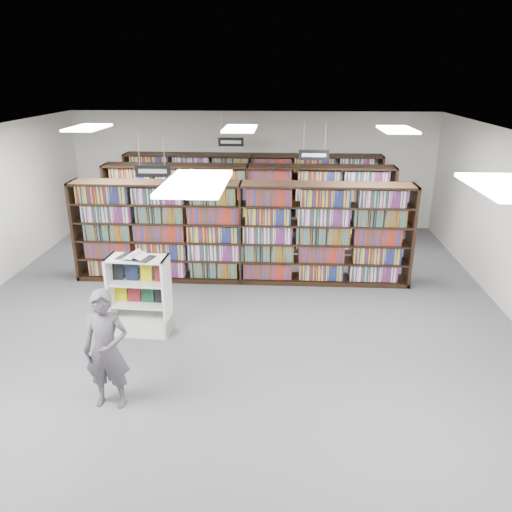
# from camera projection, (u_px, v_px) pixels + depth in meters

# --- Properties ---
(floor) EXTENTS (12.00, 12.00, 0.00)m
(floor) POSITION_uv_depth(u_px,v_px,m) (232.00, 323.00, 8.84)
(floor) COLOR #49494D
(floor) RESTS_ON ground
(ceiling) EXTENTS (10.00, 12.00, 0.10)m
(ceiling) POSITION_uv_depth(u_px,v_px,m) (229.00, 140.00, 7.73)
(ceiling) COLOR white
(ceiling) RESTS_ON wall_back
(wall_back) EXTENTS (10.00, 0.10, 3.20)m
(wall_back) POSITION_uv_depth(u_px,v_px,m) (253.00, 170.00, 13.90)
(wall_back) COLOR silver
(wall_back) RESTS_ON ground
(bookshelf_row_near) EXTENTS (7.00, 0.60, 2.10)m
(bookshelf_row_near) POSITION_uv_depth(u_px,v_px,m) (241.00, 233.00, 10.35)
(bookshelf_row_near) COLOR black
(bookshelf_row_near) RESTS_ON floor
(bookshelf_row_mid) EXTENTS (7.00, 0.60, 2.10)m
(bookshelf_row_mid) POSITION_uv_depth(u_px,v_px,m) (248.00, 208.00, 12.22)
(bookshelf_row_mid) COLOR black
(bookshelf_row_mid) RESTS_ON floor
(bookshelf_row_far) EXTENTS (7.00, 0.60, 2.10)m
(bookshelf_row_far) POSITION_uv_depth(u_px,v_px,m) (252.00, 192.00, 13.81)
(bookshelf_row_far) COLOR black
(bookshelf_row_far) RESTS_ON floor
(aisle_sign_left) EXTENTS (0.65, 0.02, 0.80)m
(aisle_sign_left) POSITION_uv_depth(u_px,v_px,m) (153.00, 170.00, 8.98)
(aisle_sign_left) COLOR #B2B2B7
(aisle_sign_left) RESTS_ON ceiling
(aisle_sign_right) EXTENTS (0.65, 0.02, 0.80)m
(aisle_sign_right) POSITION_uv_depth(u_px,v_px,m) (314.00, 154.00, 10.69)
(aisle_sign_right) COLOR #B2B2B7
(aisle_sign_right) RESTS_ON ceiling
(aisle_sign_center) EXTENTS (0.65, 0.02, 0.80)m
(aisle_sign_center) POSITION_uv_depth(u_px,v_px,m) (231.00, 141.00, 12.67)
(aisle_sign_center) COLOR #B2B2B7
(aisle_sign_center) RESTS_ON ceiling
(troffer_front_center) EXTENTS (0.60, 1.20, 0.04)m
(troffer_front_center) POSITION_uv_depth(u_px,v_px,m) (196.00, 183.00, 4.93)
(troffer_front_center) COLOR white
(troffer_front_center) RESTS_ON ceiling
(troffer_front_right) EXTENTS (0.60, 1.20, 0.04)m
(troffer_front_right) POSITION_uv_depth(u_px,v_px,m) (506.00, 187.00, 4.77)
(troffer_front_right) COLOR white
(troffer_front_right) RESTS_ON ceiling
(troffer_back_left) EXTENTS (0.60, 1.20, 0.04)m
(troffer_back_left) POSITION_uv_depth(u_px,v_px,m) (88.00, 128.00, 9.78)
(troffer_back_left) COLOR white
(troffer_back_left) RESTS_ON ceiling
(troffer_back_center) EXTENTS (0.60, 1.20, 0.04)m
(troffer_back_center) POSITION_uv_depth(u_px,v_px,m) (240.00, 129.00, 9.61)
(troffer_back_center) COLOR white
(troffer_back_center) RESTS_ON ceiling
(troffer_back_right) EXTENTS (0.60, 1.20, 0.04)m
(troffer_back_right) POSITION_uv_depth(u_px,v_px,m) (397.00, 130.00, 9.45)
(troffer_back_right) COLOR white
(troffer_back_right) RESTS_ON ceiling
(endcap_display) EXTENTS (1.00, 0.54, 1.37)m
(endcap_display) POSITION_uv_depth(u_px,v_px,m) (142.00, 306.00, 8.43)
(endcap_display) COLOR white
(endcap_display) RESTS_ON floor
(open_book) EXTENTS (0.64, 0.47, 0.13)m
(open_book) POSITION_uv_depth(u_px,v_px,m) (135.00, 256.00, 8.05)
(open_book) COLOR black
(open_book) RESTS_ON endcap_display
(shopper) EXTENTS (0.60, 0.40, 1.65)m
(shopper) POSITION_uv_depth(u_px,v_px,m) (107.00, 350.00, 6.43)
(shopper) COLOR #534E59
(shopper) RESTS_ON floor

